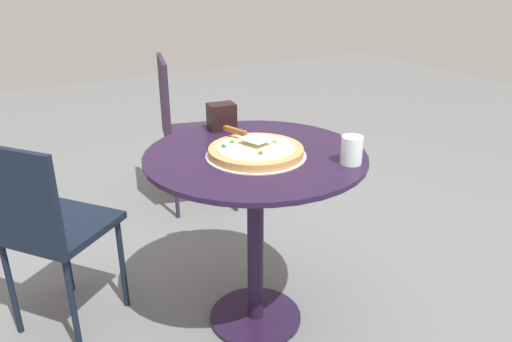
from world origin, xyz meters
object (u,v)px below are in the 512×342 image
patio_table (255,197)px  drinking_cup (352,150)px  pizza_server (245,134)px  patio_chair_far (186,123)px  napkin_dispenser (222,116)px  patio_chair_near (45,223)px  pizza_on_tray (256,151)px

patio_table → drinking_cup: bearing=133.2°
pizza_server → patio_chair_far: patio_chair_far is taller
napkin_dispenser → patio_table: bearing=-86.5°
pizza_server → patio_chair_far: (-0.20, -1.10, -0.28)m
napkin_dispenser → drinking_cup: bearing=-62.1°
pizza_server → drinking_cup: drinking_cup is taller
drinking_cup → patio_chair_far: (0.05, -1.41, -0.27)m
pizza_server → drinking_cup: (-0.25, 0.31, -0.01)m
patio_chair_near → patio_table: bearing=154.4°
pizza_server → drinking_cup: 0.40m
pizza_server → pizza_on_tray: bearing=92.0°
pizza_on_tray → napkin_dispenser: napkin_dispenser is taller
patio_table → drinking_cup: 0.41m
drinking_cup → patio_chair_near: size_ratio=0.12×
patio_table → patio_chair_near: 0.79m
drinking_cup → patio_chair_far: size_ratio=0.11×
pizza_on_tray → patio_chair_near: bearing=-27.6°
pizza_on_tray → napkin_dispenser: bearing=-95.2°
patio_table → patio_chair_near: size_ratio=0.99×
pizza_server → patio_chair_near: patio_chair_near is taller
patio_table → pizza_server: (0.01, -0.06, 0.24)m
patio_table → patio_chair_far: patio_chair_far is taller
pizza_on_tray → drinking_cup: size_ratio=3.72×
patio_table → drinking_cup: drinking_cup is taller
patio_table → patio_chair_far: bearing=-99.2°
pizza_server → patio_chair_near: 0.82m
patio_table → pizza_on_tray: (0.01, 0.02, 0.20)m
patio_chair_far → pizza_on_tray: bearing=80.5°
drinking_cup → pizza_on_tray: bearing=-42.5°
napkin_dispenser → patio_chair_near: napkin_dispenser is taller
pizza_on_tray → patio_chair_far: bearing=-99.5°
drinking_cup → napkin_dispenser: size_ratio=0.89×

